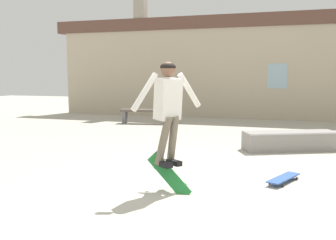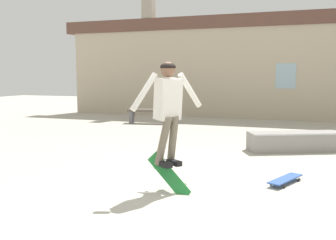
# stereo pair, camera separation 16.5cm
# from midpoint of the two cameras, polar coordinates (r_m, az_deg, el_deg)

# --- Properties ---
(ground_plane) EXTENTS (40.00, 40.00, 0.00)m
(ground_plane) POSITION_cam_midpoint_polar(r_m,az_deg,el_deg) (5.49, 3.93, -10.59)
(ground_plane) COLOR #B2AD9E
(building_backdrop) EXTENTS (16.42, 0.52, 5.12)m
(building_backdrop) POSITION_cam_midpoint_polar(r_m,az_deg,el_deg) (14.43, 12.44, 8.28)
(building_backdrop) COLOR #B7A88E
(building_backdrop) RESTS_ON ground_plane
(park_bench) EXTENTS (1.83, 0.68, 0.48)m
(park_bench) POSITION_cam_midpoint_polar(r_m,az_deg,el_deg) (12.75, -3.59, 1.06)
(park_bench) COLOR brown
(park_bench) RESTS_ON ground_plane
(skate_ledge) EXTENTS (2.08, 1.35, 0.41)m
(skate_ledge) POSITION_cam_midpoint_polar(r_m,az_deg,el_deg) (8.64, 17.56, -3.03)
(skate_ledge) COLOR gray
(skate_ledge) RESTS_ON ground_plane
(skater) EXTENTS (0.76, 1.05, 1.47)m
(skater) POSITION_cam_midpoint_polar(r_m,az_deg,el_deg) (5.25, -0.89, 2.42)
(skater) COLOR silver
(skateboard_flipping) EXTENTS (0.69, 0.24, 0.64)m
(skateboard_flipping) POSITION_cam_midpoint_polar(r_m,az_deg,el_deg) (5.35, -0.71, -8.45)
(skateboard_flipping) COLOR #237F38
(skateboard_resting) EXTENTS (0.51, 0.80, 0.08)m
(skateboard_resting) POSITION_cam_midpoint_polar(r_m,az_deg,el_deg) (6.07, 16.44, -8.47)
(skateboard_resting) COLOR #2D519E
(skateboard_resting) RESTS_ON ground_plane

